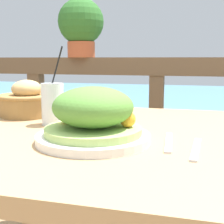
# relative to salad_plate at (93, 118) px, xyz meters

# --- Properties ---
(patio_table) EXTENTS (1.21, 0.91, 0.75)m
(patio_table) POSITION_rel_salad_plate_xyz_m (0.05, 0.12, -0.15)
(patio_table) COLOR tan
(patio_table) RESTS_ON ground_plane
(railing_fence) EXTENTS (2.80, 0.08, 0.96)m
(railing_fence) POSITION_rel_salad_plate_xyz_m (0.05, 0.88, -0.14)
(railing_fence) COLOR brown
(railing_fence) RESTS_ON ground_plane
(sea_backdrop) EXTENTS (12.00, 4.00, 0.45)m
(sea_backdrop) POSITION_rel_salad_plate_xyz_m (0.05, 3.38, -0.58)
(sea_backdrop) COLOR #568EA8
(sea_backdrop) RESTS_ON ground_plane
(salad_plate) EXTENTS (0.29, 0.29, 0.14)m
(salad_plate) POSITION_rel_salad_plate_xyz_m (0.00, 0.00, 0.00)
(salad_plate) COLOR silver
(salad_plate) RESTS_ON patio_table
(drink_glass) EXTENTS (0.07, 0.07, 0.24)m
(drink_glass) POSITION_rel_salad_plate_xyz_m (-0.19, 0.17, 0.01)
(drink_glass) COLOR silver
(drink_glass) RESTS_ON patio_table
(bread_basket) EXTENTS (0.21, 0.21, 0.13)m
(bread_basket) POSITION_rel_salad_plate_xyz_m (-0.35, 0.29, -0.01)
(bread_basket) COLOR olive
(bread_basket) RESTS_ON patio_table
(potted_plant) EXTENTS (0.24, 0.24, 0.31)m
(potted_plant) POSITION_rel_salad_plate_xyz_m (-0.35, 0.88, 0.32)
(potted_plant) COLOR #A34C2D
(potted_plant) RESTS_ON railing_fence
(fork) EXTENTS (0.03, 0.18, 0.00)m
(fork) POSITION_rel_salad_plate_xyz_m (0.18, 0.03, -0.06)
(fork) COLOR silver
(fork) RESTS_ON patio_table
(knife) EXTENTS (0.03, 0.18, 0.00)m
(knife) POSITION_rel_salad_plate_xyz_m (0.25, -0.01, -0.06)
(knife) COLOR silver
(knife) RESTS_ON patio_table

